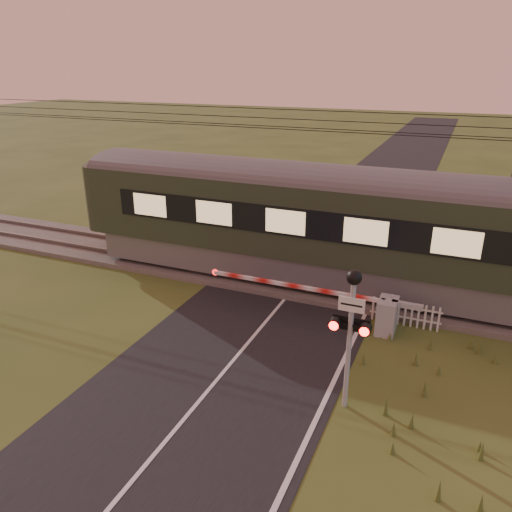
% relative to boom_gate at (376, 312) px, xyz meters
% --- Properties ---
extents(ground, '(160.00, 160.00, 0.00)m').
position_rel_boom_gate_xyz_m(ground, '(-3.20, -3.96, -0.61)').
color(ground, '#394A1C').
rests_on(ground, ground).
extents(road, '(6.00, 140.00, 0.03)m').
position_rel_boom_gate_xyz_m(road, '(-3.18, -4.19, -0.60)').
color(road, black).
rests_on(road, ground).
extents(track_bed, '(140.00, 3.40, 0.39)m').
position_rel_boom_gate_xyz_m(track_bed, '(-3.20, 2.54, -0.54)').
color(track_bed, '#47423D').
rests_on(track_bed, ground).
extents(overhead_wires, '(120.00, 0.62, 0.62)m').
position_rel_boom_gate_xyz_m(overhead_wires, '(-3.20, 2.54, 5.12)').
color(overhead_wires, black).
rests_on(overhead_wires, ground).
extents(boom_gate, '(6.79, 0.84, 1.11)m').
position_rel_boom_gate_xyz_m(boom_gate, '(0.00, 0.00, 0.00)').
color(boom_gate, gray).
rests_on(boom_gate, ground).
extents(crossing_signal, '(0.88, 0.36, 3.46)m').
position_rel_boom_gate_xyz_m(crossing_signal, '(0.01, -3.86, 1.77)').
color(crossing_signal, gray).
rests_on(crossing_signal, ground).
extents(picket_fence, '(2.14, 0.07, 0.80)m').
position_rel_boom_gate_xyz_m(picket_fence, '(0.78, 0.64, -0.21)').
color(picket_fence, silver).
rests_on(picket_fence, ground).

